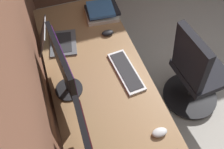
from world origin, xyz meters
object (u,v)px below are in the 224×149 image
at_px(keyboard_spare, 126,71).
at_px(book_stack_near, 102,12).
at_px(mouse_main, 108,33).
at_px(mouse_spare, 160,132).
at_px(office_chair, 195,75).
at_px(monitor_primary, 64,68).
at_px(laptop_leftmost, 55,40).
at_px(drawer_pedestal, 99,106).

relative_size(keyboard_spare, book_stack_near, 1.34).
distance_m(mouse_main, mouse_spare, 0.97).
relative_size(mouse_spare, office_chair, 0.11).
bearing_deg(monitor_primary, keyboard_spare, -87.87).
height_order(monitor_primary, office_chair, monitor_primary).
relative_size(monitor_primary, mouse_main, 4.77).
relative_size(keyboard_spare, mouse_main, 4.13).
relative_size(monitor_primary, book_stack_near, 1.54).
relative_size(monitor_primary, keyboard_spare, 1.15).
bearing_deg(keyboard_spare, office_chair, -93.73).
bearing_deg(mouse_main, monitor_primary, 135.61).
relative_size(laptop_leftmost, office_chair, 0.36).
xyz_separation_m(monitor_primary, mouse_main, (0.45, -0.44, -0.24)).
xyz_separation_m(laptop_leftmost, office_chair, (-0.51, -1.12, -0.32)).
xyz_separation_m(laptop_leftmost, book_stack_near, (0.23, -0.47, -0.01)).
bearing_deg(mouse_spare, keyboard_spare, 3.05).
xyz_separation_m(laptop_leftmost, mouse_main, (-0.02, -0.45, -0.03)).
bearing_deg(mouse_spare, mouse_main, 2.08).
height_order(keyboard_spare, office_chair, office_chair).
bearing_deg(mouse_main, office_chair, -125.55).
relative_size(monitor_primary, mouse_spare, 4.77).
bearing_deg(office_chair, drawer_pedestal, 88.26).
xyz_separation_m(mouse_spare, office_chair, (0.49, -0.64, -0.29)).
height_order(drawer_pedestal, laptop_leftmost, laptop_leftmost).
distance_m(monitor_primary, office_chair, 1.24).
xyz_separation_m(keyboard_spare, mouse_main, (0.44, 0.01, 0.01)).
relative_size(book_stack_near, office_chair, 0.33).
height_order(keyboard_spare, book_stack_near, book_stack_near).
height_order(drawer_pedestal, mouse_main, mouse_main).
distance_m(laptop_leftmost, keyboard_spare, 0.65).
bearing_deg(keyboard_spare, book_stack_near, -1.46).
bearing_deg(drawer_pedestal, keyboard_spare, -86.18).
xyz_separation_m(book_stack_near, office_chair, (-0.73, -0.65, -0.32)).
xyz_separation_m(mouse_main, office_chair, (-0.48, -0.67, -0.29)).
bearing_deg(office_chair, laptop_leftmost, 65.77).
relative_size(mouse_main, mouse_spare, 1.00).
xyz_separation_m(mouse_main, book_stack_near, (0.25, -0.02, 0.03)).
height_order(laptop_leftmost, book_stack_near, laptop_leftmost).
bearing_deg(book_stack_near, keyboard_spare, 178.54).
bearing_deg(mouse_spare, office_chair, -52.34).
height_order(monitor_primary, mouse_main, monitor_primary).
bearing_deg(laptop_leftmost, drawer_pedestal, -155.50).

